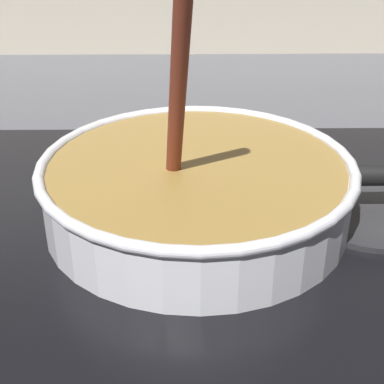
% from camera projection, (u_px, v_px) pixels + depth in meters
% --- Properties ---
extents(ground, '(2.40, 1.60, 0.04)m').
position_uv_depth(ground, '(199.00, 307.00, 0.51)').
color(ground, '#4C4C51').
extents(hob_plate, '(0.56, 0.48, 0.01)m').
position_uv_depth(hob_plate, '(192.00, 223.00, 0.58)').
color(hob_plate, black).
rests_on(hob_plate, ground).
extents(burner_ring, '(0.20, 0.20, 0.01)m').
position_uv_depth(burner_ring, '(192.00, 215.00, 0.58)').
color(burner_ring, '#592D0C').
rests_on(burner_ring, hob_plate).
extents(spare_burner, '(0.14, 0.14, 0.01)m').
position_uv_depth(spare_burner, '(370.00, 214.00, 0.58)').
color(spare_burner, '#262628').
rests_on(spare_burner, hob_plate).
extents(cooking_pan, '(0.48, 0.31, 0.25)m').
position_uv_depth(cooking_pan, '(194.00, 187.00, 0.56)').
color(cooking_pan, silver).
rests_on(cooking_pan, hob_plate).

